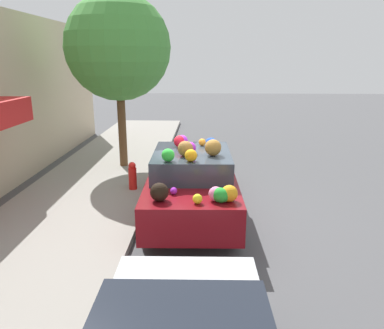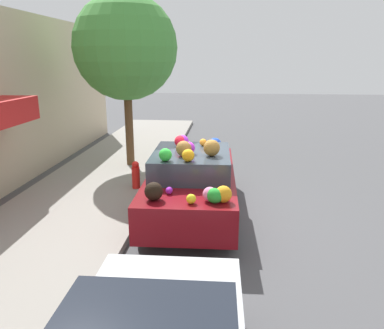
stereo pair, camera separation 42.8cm
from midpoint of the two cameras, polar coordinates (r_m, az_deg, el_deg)
The scene contains 5 objects.
ground_plane at distance 8.37m, azimuth -1.14°, elevation -7.45°, with size 60.00×60.00×0.00m, color #4C4C4F.
sidewalk_curb at distance 8.90m, azimuth -18.90°, elevation -6.38°, with size 24.00×3.20×0.15m.
street_tree at distance 11.33m, azimuth -12.32°, elevation 16.99°, with size 3.00×3.00×4.97m.
fire_hydrant at distance 9.48m, azimuth -10.33°, elevation -1.71°, with size 0.20×0.20×0.70m.
art_car at distance 8.06m, azimuth -1.49°, elevation -2.48°, with size 4.36×1.91×1.78m.
Camera 1 is at (-7.69, -0.22, 3.30)m, focal length 35.00 mm.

